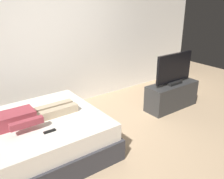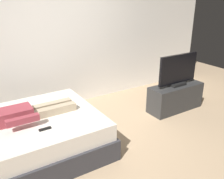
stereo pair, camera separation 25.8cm
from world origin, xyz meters
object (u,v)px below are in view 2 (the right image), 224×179
(bed, at_px, (25,138))
(tv, at_px, (178,71))
(person, at_px, (24,114))
(tv_stand, at_px, (175,97))
(remote, at_px, (45,129))

(bed, height_order, tv, tv)
(person, distance_m, tv_stand, 2.81)
(bed, distance_m, person, 0.36)
(person, relative_size, tv_stand, 1.15)
(tv_stand, bearing_deg, tv, 0.00)
(bed, bearing_deg, person, 37.48)
(person, bearing_deg, remote, -69.53)
(bed, xyz_separation_m, tv_stand, (2.82, -0.05, -0.01))
(remote, bearing_deg, tv_stand, 7.18)
(tv, bearing_deg, bed, 178.97)
(person, bearing_deg, tv, -1.50)
(tv_stand, bearing_deg, bed, 178.97)
(person, xyz_separation_m, tv_stand, (2.79, -0.07, -0.37))
(person, height_order, tv, tv)
(bed, bearing_deg, tv_stand, -1.03)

